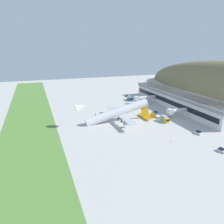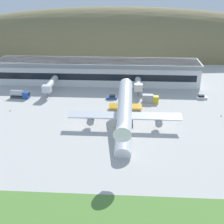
{
  "view_description": "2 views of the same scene",
  "coord_description": "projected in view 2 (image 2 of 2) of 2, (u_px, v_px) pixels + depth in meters",
  "views": [
    {
      "loc": [
        108.09,
        -41.41,
        41.05
      ],
      "look_at": [
        -2.37,
        -2.01,
        5.29
      ],
      "focal_mm": 35.0,
      "sensor_mm": 36.0,
      "label": 1
    },
    {
      "loc": [
        1.06,
        -89.18,
        43.32
      ],
      "look_at": [
        -4.36,
        -1.99,
        7.01
      ],
      "focal_mm": 50.0,
      "sensor_mm": 36.0,
      "label": 2
    }
  ],
  "objects": [
    {
      "name": "service_car_0",
      "position": [
        112.0,
        97.0,
        125.29
      ],
      "size": [
        4.4,
        2.21,
        1.65
      ],
      "color": "#264C99",
      "rests_on": "ground_plane"
    },
    {
      "name": "fuel_truck",
      "position": [
        20.0,
        94.0,
        126.08
      ],
      "size": [
        7.8,
        2.94,
        3.22
      ],
      "color": "#264C99",
      "rests_on": "ground_plane"
    },
    {
      "name": "traffic_cone_0",
      "position": [
        221.0,
        116.0,
        109.08
      ],
      "size": [
        0.52,
        0.52,
        0.58
      ],
      "color": "orange",
      "rests_on": "ground_plane"
    },
    {
      "name": "ground_plane",
      "position": [
        126.0,
        130.0,
        98.87
      ],
      "size": [
        351.09,
        351.09,
        0.0
      ],
      "primitive_type": "plane",
      "color": "#B7B5AF"
    },
    {
      "name": "service_car_2",
      "position": [
        202.0,
        97.0,
        125.56
      ],
      "size": [
        4.24,
        1.98,
        1.57
      ],
      "color": "silver",
      "rests_on": "ground_plane"
    },
    {
      "name": "jetway_0",
      "position": [
        50.0,
        84.0,
        130.48
      ],
      "size": [
        3.38,
        16.82,
        5.43
      ],
      "color": "silver",
      "rests_on": "ground_plane"
    },
    {
      "name": "jetway_1",
      "position": [
        138.0,
        84.0,
        130.27
      ],
      "size": [
        3.38,
        12.92,
        5.43
      ],
      "color": "silver",
      "rests_on": "ground_plane"
    },
    {
      "name": "box_truck",
      "position": [
        150.0,
        99.0,
        121.3
      ],
      "size": [
        6.38,
        2.54,
        3.21
      ],
      "color": "gold",
      "rests_on": "ground_plane"
    },
    {
      "name": "terminal_building",
      "position": [
        98.0,
        70.0,
        144.11
      ],
      "size": [
        92.84,
        16.03,
        10.4
      ],
      "color": "silver",
      "rests_on": "ground_plane"
    },
    {
      "name": "traffic_cone_1",
      "position": [
        10.0,
        110.0,
        113.62
      ],
      "size": [
        0.52,
        0.52,
        0.58
      ],
      "color": "orange",
      "rests_on": "ground_plane"
    },
    {
      "name": "cargo_airplane",
      "position": [
        125.0,
        114.0,
        98.19
      ],
      "size": [
        36.08,
        47.79,
        15.57
      ],
      "color": "silver"
    },
    {
      "name": "hill_backdrop",
      "position": [
        121.0,
        55.0,
        203.1
      ],
      "size": [
        280.02,
        52.85,
        59.79
      ],
      "primitive_type": "ellipsoid",
      "color": "olive",
      "rests_on": "ground_plane"
    }
  ]
}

